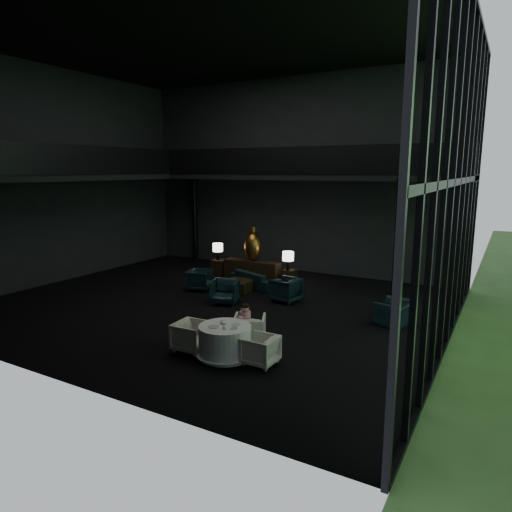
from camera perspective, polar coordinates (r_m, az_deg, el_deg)
The scene contains 35 objects.
floor at distance 14.78m, azimuth -5.29°, elevation -6.07°, with size 14.00×12.00×0.02m, color black.
ceiling at distance 14.64m, azimuth -5.89°, elevation 25.47°, with size 14.00×12.00×0.02m, color black.
wall_back at distance 19.38m, azimuth 4.79°, elevation 9.92°, with size 14.00×0.04×8.00m, color black.
wall_front at distance 9.86m, azimuth -26.18°, elevation 8.13°, with size 14.00×0.04×8.00m, color black.
wall_left at distance 19.05m, azimuth -23.33°, elevation 9.08°, with size 0.04×12.00×8.00m, color black.
curtain_wall at distance 11.67m, azimuth 24.02°, elevation 8.53°, with size 0.20×12.00×8.00m, color black, non-canonical shape.
mezzanine_left at distance 18.27m, azimuth -21.40°, elevation 9.18°, with size 2.00×12.00×0.25m, color black.
mezzanine_back at distance 18.06m, azimuth 6.36°, elevation 9.83°, with size 12.00×2.00×0.25m, color black.
railing_left at distance 17.51m, azimuth -19.42°, elevation 11.24°, with size 0.06×12.00×1.00m, color black.
railing_back at distance 17.15m, azimuth 5.06°, elevation 11.82°, with size 12.00×0.06×1.00m, color black.
column_nw at distance 21.83m, azimuth -7.68°, elevation 4.68°, with size 0.24×0.24×4.00m, color black.
column_ne at distance 16.11m, azimuth 17.31°, elevation 2.17°, with size 0.24×0.24×4.00m, color black.
console at distance 18.04m, azimuth -0.48°, elevation -1.73°, with size 2.32×0.53×0.74m, color black.
bronze_urn at distance 17.92m, azimuth -0.39°, elevation 1.25°, with size 0.72×0.72×1.34m.
side_table_left at distance 18.96m, azimuth -4.55°, elevation -1.35°, with size 0.56×0.56×0.61m, color black.
table_lamp_left at distance 18.70m, azimuth -4.80°, elevation 0.99°, with size 0.42×0.42×0.70m.
side_table_right at distance 17.40m, azimuth 4.21°, elevation -2.57°, with size 0.49×0.49×0.54m, color black.
table_lamp_right at distance 17.11m, azimuth 4.03°, elevation -0.12°, with size 0.43×0.43×0.72m.
sofa at distance 16.79m, azimuth -0.06°, elevation -2.58°, with size 2.03×0.59×0.79m, color #13232D.
lounge_armchair_west at distance 16.50m, azimuth -7.09°, elevation -2.79°, with size 0.84×0.78×0.86m, color black.
lounge_armchair_east at distance 15.01m, azimuth 3.70°, elevation -3.91°, with size 0.92×0.86×0.95m, color black.
lounge_armchair_south at distance 14.77m, azimuth -3.93°, elevation -4.17°, with size 0.91×0.86×0.94m, color #0F2730.
window_armchair at distance 13.40m, azimuth 16.94°, elevation -6.43°, with size 0.95×0.62×0.83m, color black.
coffee_table at distance 16.24m, azimuth -2.16°, elevation -3.75°, with size 0.92×0.92×0.41m, color black.
dining_table at distance 10.72m, azimuth -3.90°, elevation -10.83°, with size 1.37×1.37×0.75m.
dining_chair_north at distance 11.51m, azimuth -0.83°, elevation -8.93°, with size 0.76×0.71×0.78m, color beige.
dining_chair_east at distance 10.32m, azimuth 0.53°, elevation -11.63°, with size 0.65×0.61×0.67m, color beige.
dining_chair_west at distance 11.13m, azimuth -8.06°, elevation -9.73°, with size 0.76×0.71×0.78m, color beige.
child at distance 11.26m, azimuth -1.38°, elevation -7.44°, with size 0.28×0.28×0.60m.
plate_a at distance 10.51m, azimuth -5.30°, elevation -8.79°, with size 0.26×0.26×0.02m, color white.
plate_b at distance 10.59m, azimuth -2.52°, elevation -8.59°, with size 0.22×0.22×0.01m, color white.
saucer at distance 10.37m, azimuth -2.84°, elevation -9.03°, with size 0.15×0.15×0.01m, color white.
coffee_cup at distance 10.34m, azimuth -2.55°, elevation -8.87°, with size 0.08×0.08×0.06m, color white.
cereal_bowl at distance 10.69m, azimuth -4.02°, elevation -8.23°, with size 0.17×0.17×0.09m, color white.
cream_pot at distance 10.32m, azimuth -4.02°, elevation -8.98°, with size 0.06×0.06×0.07m, color #99999E.
Camera 1 is at (8.11, -11.60, 4.26)m, focal length 32.00 mm.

